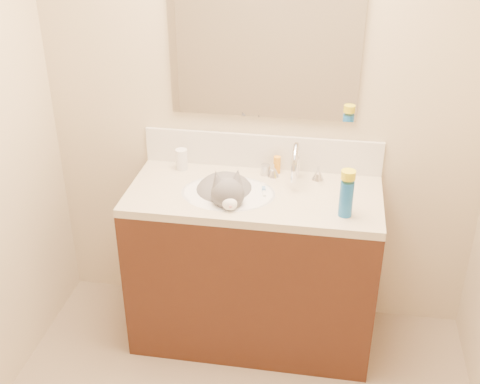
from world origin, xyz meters
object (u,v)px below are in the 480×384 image
(vanity_cabinet, at_px, (253,269))
(pill_bottle, at_px, (182,159))
(faucet, at_px, (295,166))
(cat, at_px, (225,196))
(amber_bottle, at_px, (277,165))
(basin, at_px, (228,206))
(silver_jar, at_px, (265,170))
(spray_can, at_px, (346,199))

(vanity_cabinet, xyz_separation_m, pill_bottle, (-0.40, 0.18, 0.50))
(faucet, bearing_deg, cat, -154.42)
(amber_bottle, bearing_deg, basin, -129.51)
(faucet, xyz_separation_m, pill_bottle, (-0.58, 0.04, -0.03))
(silver_jar, height_order, spray_can, spray_can)
(faucet, height_order, pill_bottle, faucet)
(cat, relative_size, silver_jar, 8.18)
(pill_bottle, bearing_deg, spray_can, -21.92)
(faucet, height_order, cat, faucet)
(vanity_cabinet, xyz_separation_m, basin, (-0.12, -0.03, 0.38))
(faucet, relative_size, cat, 0.63)
(faucet, bearing_deg, basin, -150.88)
(basin, relative_size, spray_can, 2.73)
(basin, bearing_deg, cat, 137.88)
(spray_can, bearing_deg, pill_bottle, 158.08)
(faucet, bearing_deg, amber_bottle, 140.80)
(vanity_cabinet, distance_m, spray_can, 0.70)
(amber_bottle, xyz_separation_m, spray_can, (0.34, -0.37, 0.04))
(vanity_cabinet, relative_size, silver_jar, 22.17)
(pill_bottle, bearing_deg, silver_jar, 0.80)
(cat, relative_size, amber_bottle, 4.97)
(basin, bearing_deg, spray_can, -12.35)
(faucet, relative_size, pill_bottle, 2.59)
(cat, height_order, pill_bottle, cat)
(cat, height_order, amber_bottle, cat)
(basin, relative_size, faucet, 1.61)
(vanity_cabinet, height_order, amber_bottle, amber_bottle)
(silver_jar, bearing_deg, vanity_cabinet, -98.80)
(pill_bottle, relative_size, silver_jar, 1.99)
(cat, distance_m, pill_bottle, 0.34)
(cat, distance_m, amber_bottle, 0.33)
(cat, bearing_deg, vanity_cabinet, -11.48)
(faucet, bearing_deg, spray_can, -49.47)
(basin, distance_m, pill_bottle, 0.37)
(pill_bottle, xyz_separation_m, spray_can, (0.82, -0.33, 0.03))
(cat, relative_size, spray_can, 2.68)
(cat, distance_m, spray_can, 0.59)
(faucet, xyz_separation_m, spray_can, (0.24, -0.29, -0.00))
(vanity_cabinet, height_order, faucet, faucet)
(basin, relative_size, silver_jar, 8.32)
(vanity_cabinet, distance_m, amber_bottle, 0.55)
(cat, relative_size, pill_bottle, 4.10)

